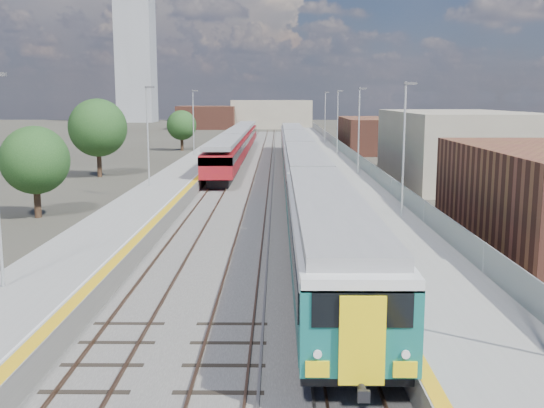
{
  "coord_description": "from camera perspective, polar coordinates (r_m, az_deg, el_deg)",
  "views": [
    {
      "loc": [
        -0.46,
        -13.67,
        7.65
      ],
      "look_at": [
        -0.75,
        18.82,
        2.2
      ],
      "focal_mm": 42.0,
      "sensor_mm": 36.0,
      "label": 1
    }
  ],
  "objects": [
    {
      "name": "ballast_bed",
      "position": [
        66.64,
        -1.03,
        2.95
      ],
      "size": [
        10.5,
        155.0,
        0.06
      ],
      "primitive_type": "cube",
      "color": "#565451",
      "rests_on": "ground"
    },
    {
      "name": "red_train",
      "position": [
        80.2,
        -3.1,
        5.55
      ],
      "size": [
        2.84,
        57.69,
        3.59
      ],
      "color": "black",
      "rests_on": "ground"
    },
    {
      "name": "tree_b",
      "position": [
        63.95,
        -15.35,
        6.6
      ],
      "size": [
        5.59,
        5.59,
        7.58
      ],
      "color": "#382619",
      "rests_on": "ground"
    },
    {
      "name": "ground",
      "position": [
        64.13,
        0.93,
        2.66
      ],
      "size": [
        320.0,
        320.0,
        0.0
      ],
      "primitive_type": "plane",
      "color": "#47443A",
      "rests_on": "ground"
    },
    {
      "name": "tree_a",
      "position": [
        43.24,
        -20.49,
        3.69
      ],
      "size": [
        4.35,
        4.35,
        5.9
      ],
      "color": "#382619",
      "rests_on": "ground"
    },
    {
      "name": "tree_c",
      "position": [
        94.01,
        -8.11,
        7.0
      ],
      "size": [
        4.32,
        4.32,
        5.85
      ],
      "color": "#382619",
      "rests_on": "ground"
    },
    {
      "name": "buildings",
      "position": [
        153.32,
        -6.2,
        10.6
      ],
      "size": [
        72.0,
        185.5,
        40.0
      ],
      "color": "brown",
      "rests_on": "ground"
    },
    {
      "name": "tracks",
      "position": [
        68.28,
        -0.49,
        3.17
      ],
      "size": [
        8.96,
        160.0,
        0.17
      ],
      "color": "#4C3323",
      "rests_on": "ground"
    },
    {
      "name": "platform_right",
      "position": [
        66.79,
        5.45,
        3.36
      ],
      "size": [
        4.7,
        155.0,
        8.52
      ],
      "color": "slate",
      "rests_on": "ground"
    },
    {
      "name": "tree_d",
      "position": [
        77.48,
        15.19,
        6.07
      ],
      "size": [
        4.03,
        4.03,
        5.46
      ],
      "color": "#382619",
      "rests_on": "ground"
    },
    {
      "name": "platform_left",
      "position": [
        67.1,
        -6.85,
        3.35
      ],
      "size": [
        4.3,
        155.0,
        8.52
      ],
      "color": "slate",
      "rests_on": "ground"
    },
    {
      "name": "green_train",
      "position": [
        55.36,
        2.55,
        3.95
      ],
      "size": [
        2.95,
        82.06,
        3.25
      ],
      "color": "black",
      "rests_on": "ground"
    }
  ]
}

